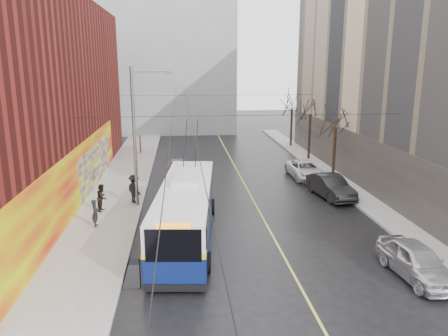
{
  "coord_description": "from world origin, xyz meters",
  "views": [
    {
      "loc": [
        -3.38,
        -17.66,
        9.16
      ],
      "look_at": [
        -0.77,
        8.3,
        2.91
      ],
      "focal_mm": 35.0,
      "sensor_mm": 36.0,
      "label": 1
    }
  ],
  "objects_px": {
    "tree_far": "(292,101)",
    "trolleybus": "(186,210)",
    "parked_car_b": "(331,186)",
    "pedestrian_a": "(95,213)",
    "pedestrian_b": "(102,197)",
    "tree_near": "(336,118)",
    "following_car": "(178,169)",
    "parked_car_c": "(305,170)",
    "pedestrian_c": "(134,189)",
    "parked_car_a": "(417,261)",
    "tree_mid": "(311,106)",
    "streetlight_pole": "(137,134)"
  },
  "relations": [
    {
      "from": "parked_car_b",
      "to": "tree_mid",
      "type": "bearing_deg",
      "value": 71.52
    },
    {
      "from": "streetlight_pole",
      "to": "following_car",
      "type": "distance_m",
      "value": 8.85
    },
    {
      "from": "trolleybus",
      "to": "pedestrian_c",
      "type": "xyz_separation_m",
      "value": [
        -3.33,
        6.14,
        -0.48
      ]
    },
    {
      "from": "trolleybus",
      "to": "following_car",
      "type": "xyz_separation_m",
      "value": [
        -0.44,
        13.06,
        -0.84
      ]
    },
    {
      "from": "tree_mid",
      "to": "tree_far",
      "type": "distance_m",
      "value": 7.0
    },
    {
      "from": "parked_car_a",
      "to": "pedestrian_b",
      "type": "height_order",
      "value": "pedestrian_b"
    },
    {
      "from": "tree_far",
      "to": "trolleybus",
      "type": "bearing_deg",
      "value": -115.46
    },
    {
      "from": "parked_car_b",
      "to": "parked_car_a",
      "type": "bearing_deg",
      "value": -100.26
    },
    {
      "from": "tree_mid",
      "to": "tree_far",
      "type": "xyz_separation_m",
      "value": [
        0.0,
        7.0,
        -0.11
      ]
    },
    {
      "from": "tree_far",
      "to": "parked_car_b",
      "type": "relative_size",
      "value": 1.37
    },
    {
      "from": "tree_near",
      "to": "following_car",
      "type": "distance_m",
      "value": 13.4
    },
    {
      "from": "tree_near",
      "to": "pedestrian_b",
      "type": "relative_size",
      "value": 3.7
    },
    {
      "from": "parked_car_b",
      "to": "parked_car_c",
      "type": "relative_size",
      "value": 0.96
    },
    {
      "from": "pedestrian_c",
      "to": "tree_near",
      "type": "bearing_deg",
      "value": -109.43
    },
    {
      "from": "tree_mid",
      "to": "pedestrian_c",
      "type": "height_order",
      "value": "tree_mid"
    },
    {
      "from": "pedestrian_b",
      "to": "pedestrian_c",
      "type": "bearing_deg",
      "value": -43.98
    },
    {
      "from": "pedestrian_c",
      "to": "trolleybus",
      "type": "bearing_deg",
      "value": 169.63
    },
    {
      "from": "tree_near",
      "to": "pedestrian_b",
      "type": "height_order",
      "value": "tree_near"
    },
    {
      "from": "parked_car_c",
      "to": "pedestrian_a",
      "type": "xyz_separation_m",
      "value": [
        -15.02,
        -9.91,
        0.25
      ]
    },
    {
      "from": "streetlight_pole",
      "to": "trolleybus",
      "type": "xyz_separation_m",
      "value": [
        2.94,
        -5.62,
        -3.26
      ]
    },
    {
      "from": "parked_car_a",
      "to": "pedestrian_b",
      "type": "distance_m",
      "value": 18.18
    },
    {
      "from": "tree_near",
      "to": "pedestrian_a",
      "type": "height_order",
      "value": "tree_near"
    },
    {
      "from": "parked_car_c",
      "to": "pedestrian_b",
      "type": "bearing_deg",
      "value": -156.26
    },
    {
      "from": "pedestrian_a",
      "to": "following_car",
      "type": "bearing_deg",
      "value": -29.71
    },
    {
      "from": "tree_mid",
      "to": "pedestrian_c",
      "type": "distance_m",
      "value": 20.35
    },
    {
      "from": "parked_car_a",
      "to": "parked_car_c",
      "type": "height_order",
      "value": "parked_car_a"
    },
    {
      "from": "trolleybus",
      "to": "pedestrian_a",
      "type": "relative_size",
      "value": 7.74
    },
    {
      "from": "pedestrian_b",
      "to": "tree_near",
      "type": "bearing_deg",
      "value": -60.33
    },
    {
      "from": "parked_car_b",
      "to": "following_car",
      "type": "relative_size",
      "value": 1.09
    },
    {
      "from": "pedestrian_a",
      "to": "pedestrian_b",
      "type": "relative_size",
      "value": 0.92
    },
    {
      "from": "streetlight_pole",
      "to": "tree_far",
      "type": "bearing_deg",
      "value": 52.88
    },
    {
      "from": "tree_far",
      "to": "parked_car_b",
      "type": "xyz_separation_m",
      "value": [
        -2.0,
        -19.13,
        -4.35
      ]
    },
    {
      "from": "tree_mid",
      "to": "pedestrian_a",
      "type": "bearing_deg",
      "value": -136.09
    },
    {
      "from": "pedestrian_a",
      "to": "pedestrian_c",
      "type": "distance_m",
      "value": 4.53
    },
    {
      "from": "tree_far",
      "to": "parked_car_b",
      "type": "distance_m",
      "value": 19.72
    },
    {
      "from": "streetlight_pole",
      "to": "following_car",
      "type": "height_order",
      "value": "streetlight_pole"
    },
    {
      "from": "streetlight_pole",
      "to": "following_car",
      "type": "relative_size",
      "value": 2.04
    },
    {
      "from": "parked_car_c",
      "to": "following_car",
      "type": "xyz_separation_m",
      "value": [
        -10.35,
        1.18,
        0.06
      ]
    },
    {
      "from": "trolleybus",
      "to": "tree_near",
      "type": "bearing_deg",
      "value": 49.24
    },
    {
      "from": "tree_mid",
      "to": "parked_car_b",
      "type": "bearing_deg",
      "value": -99.36
    },
    {
      "from": "pedestrian_b",
      "to": "trolleybus",
      "type": "bearing_deg",
      "value": -124.3
    },
    {
      "from": "parked_car_a",
      "to": "pedestrian_a",
      "type": "distance_m",
      "value": 16.76
    },
    {
      "from": "pedestrian_a",
      "to": "parked_car_a",
      "type": "bearing_deg",
      "value": -122.89
    },
    {
      "from": "parked_car_c",
      "to": "pedestrian_c",
      "type": "height_order",
      "value": "pedestrian_c"
    },
    {
      "from": "tree_mid",
      "to": "parked_car_c",
      "type": "distance_m",
      "value": 8.45
    },
    {
      "from": "pedestrian_a",
      "to": "streetlight_pole",
      "type": "bearing_deg",
      "value": -37.51
    },
    {
      "from": "parked_car_a",
      "to": "parked_car_b",
      "type": "bearing_deg",
      "value": 84.57
    },
    {
      "from": "streetlight_pole",
      "to": "parked_car_c",
      "type": "bearing_deg",
      "value": 25.95
    },
    {
      "from": "following_car",
      "to": "pedestrian_b",
      "type": "distance_m",
      "value": 9.62
    },
    {
      "from": "pedestrian_b",
      "to": "parked_car_c",
      "type": "bearing_deg",
      "value": -56.62
    }
  ]
}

